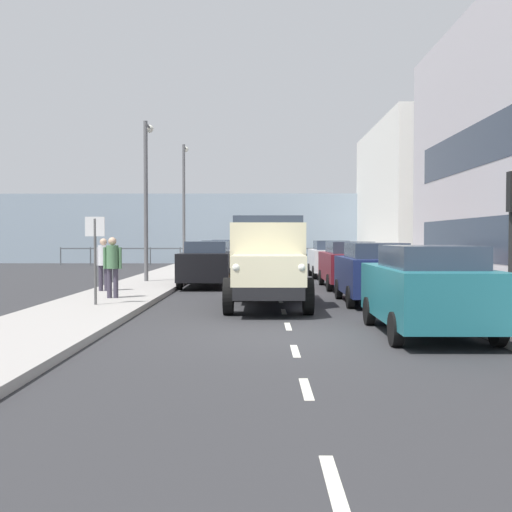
# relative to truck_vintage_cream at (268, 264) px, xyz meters

# --- Properties ---
(ground_plane) EXTENTS (80.00, 80.00, 0.00)m
(ground_plane) POSITION_rel_truck_vintage_cream_xyz_m (-0.40, -4.78, -1.18)
(ground_plane) COLOR #2D2D30
(sidewalk_left) EXTENTS (2.69, 41.04, 0.15)m
(sidewalk_left) POSITION_rel_truck_vintage_cream_xyz_m (-5.31, -4.78, -1.10)
(sidewalk_left) COLOR #9E9993
(sidewalk_left) RESTS_ON ground_plane
(sidewalk_right) EXTENTS (2.69, 41.04, 0.15)m
(sidewalk_right) POSITION_rel_truck_vintage_cream_xyz_m (4.52, -4.78, -1.10)
(sidewalk_right) COLOR #9E9993
(sidewalk_right) RESTS_ON ground_plane
(road_centreline_markings) EXTENTS (0.12, 36.26, 0.01)m
(road_centreline_markings) POSITION_rel_truck_vintage_cream_xyz_m (-0.40, -3.48, -1.17)
(road_centreline_markings) COLOR silver
(road_centreline_markings) RESTS_ON ground_plane
(building_far_block) EXTENTS (6.19, 13.59, 8.63)m
(building_far_block) POSITION_rel_truck_vintage_cream_xyz_m (-9.75, -21.45, 3.13)
(building_far_block) COLOR silver
(building_far_block) RESTS_ON ground_plane
(sea_horizon) EXTENTS (80.00, 0.80, 5.00)m
(sea_horizon) POSITION_rel_truck_vintage_cream_xyz_m (-0.40, -28.30, 1.32)
(sea_horizon) COLOR #8C9EAD
(sea_horizon) RESTS_ON ground_plane
(seawall_railing) EXTENTS (28.08, 0.08, 1.20)m
(seawall_railing) POSITION_rel_truck_vintage_cream_xyz_m (-0.40, -24.70, -0.26)
(seawall_railing) COLOR #4C5156
(seawall_railing) RESTS_ON ground_plane
(truck_vintage_cream) EXTENTS (2.17, 5.64, 2.43)m
(truck_vintage_cream) POSITION_rel_truck_vintage_cream_xyz_m (0.00, 0.00, 0.00)
(truck_vintage_cream) COLOR black
(truck_vintage_cream) RESTS_ON ground_plane
(car_teal_kerbside_near) EXTENTS (1.93, 4.19, 1.72)m
(car_teal_kerbside_near) POSITION_rel_truck_vintage_cream_xyz_m (-3.02, 4.35, -0.28)
(car_teal_kerbside_near) COLOR #1E6670
(car_teal_kerbside_near) RESTS_ON ground_plane
(car_navy_kerbside_1) EXTENTS (1.86, 3.99, 1.72)m
(car_navy_kerbside_1) POSITION_rel_truck_vintage_cream_xyz_m (-3.02, -1.24, -0.28)
(car_navy_kerbside_1) COLOR navy
(car_navy_kerbside_1) RESTS_ON ground_plane
(car_maroon_kerbside_2) EXTENTS (1.86, 4.58, 1.72)m
(car_maroon_kerbside_2) POSITION_rel_truck_vintage_cream_xyz_m (-3.02, -6.46, -0.28)
(car_maroon_kerbside_2) COLOR maroon
(car_maroon_kerbside_2) RESTS_ON ground_plane
(car_white_kerbside_3) EXTENTS (1.85, 3.85, 1.72)m
(car_white_kerbside_3) POSITION_rel_truck_vintage_cream_xyz_m (-3.02, -12.41, -0.28)
(car_white_kerbside_3) COLOR white
(car_white_kerbside_3) RESTS_ON ground_plane
(car_black_oppositeside_0) EXTENTS (1.92, 4.69, 1.72)m
(car_black_oppositeside_0) POSITION_rel_truck_vintage_cream_xyz_m (2.23, -7.20, -0.28)
(car_black_oppositeside_0) COLOR black
(car_black_oppositeside_0) RESTS_ON ground_plane
(car_silver_oppositeside_1) EXTENTS (1.96, 4.34, 1.72)m
(car_silver_oppositeside_1) POSITION_rel_truck_vintage_cream_xyz_m (2.23, -13.64, -0.28)
(car_silver_oppositeside_1) COLOR #B7BABF
(car_silver_oppositeside_1) RESTS_ON ground_plane
(car_grey_oppositeside_2) EXTENTS (1.98, 4.68, 1.72)m
(car_grey_oppositeside_2) POSITION_rel_truck_vintage_cream_xyz_m (2.23, -19.85, -0.28)
(car_grey_oppositeside_2) COLOR slate
(car_grey_oppositeside_2) RESTS_ON ground_plane
(pedestrian_in_dark_coat) EXTENTS (0.53, 0.34, 1.73)m
(pedestrian_in_dark_coat) POSITION_rel_truck_vintage_cream_xyz_m (4.40, -1.23, -0.01)
(pedestrian_in_dark_coat) COLOR #383342
(pedestrian_in_dark_coat) RESTS_ON sidewalk_right
(pedestrian_couple_b) EXTENTS (0.53, 0.34, 1.69)m
(pedestrian_couple_b) POSITION_rel_truck_vintage_cream_xyz_m (5.25, -3.53, -0.04)
(pedestrian_couple_b) COLOR #383342
(pedestrian_couple_b) RESTS_ON sidewalk_right
(lamp_post_promenade) EXTENTS (0.32, 1.14, 6.28)m
(lamp_post_promenade) POSITION_rel_truck_vintage_cream_xyz_m (4.71, -8.15, 2.73)
(lamp_post_promenade) COLOR #59595B
(lamp_post_promenade) RESTS_ON sidewalk_right
(lamp_post_far) EXTENTS (0.32, 1.14, 6.90)m
(lamp_post_far) POSITION_rel_truck_vintage_cream_xyz_m (4.52, -18.37, 3.05)
(lamp_post_far) COLOR #59595B
(lamp_post_far) RESTS_ON sidewalk_right
(street_sign) EXTENTS (0.50, 0.07, 2.25)m
(street_sign) POSITION_rel_truck_vintage_cream_xyz_m (4.42, 0.48, 0.50)
(street_sign) COLOR #4C4C4C
(street_sign) RESTS_ON sidewalk_right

